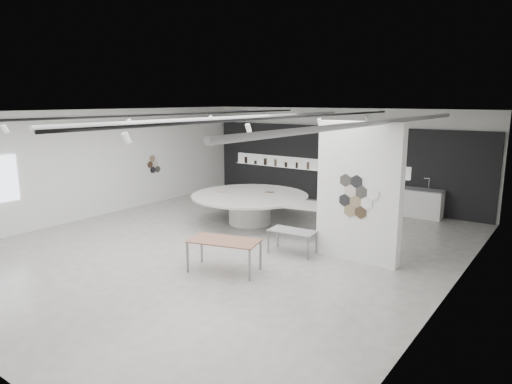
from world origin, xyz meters
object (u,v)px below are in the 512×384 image
Objects in this scene: partition_column at (359,193)px; sample_table_wood at (224,242)px; sample_table_stone at (292,232)px; kitchen_counter at (417,203)px; display_island at (252,205)px.

partition_column is 1.93× the size of sample_table_wood.
sample_table_stone is 0.73× the size of kitchen_counter.
sample_table_stone is (-1.63, -0.54, -1.21)m from partition_column.
partition_column is 5.68m from kitchen_counter.
kitchen_counter is at bearing 75.96° from sample_table_stone.
display_island reaches higher than sample_table_stone.
display_island is 4.42m from sample_table_wood.
sample_table_wood is at bearing -72.56° from display_island.
kitchen_counter is (4.22, 4.27, -0.15)m from display_island.
display_island is 4.19× the size of sample_table_stone.
display_island is at bearing 117.68° from sample_table_wood.
kitchen_counter is (2.17, 8.18, -0.23)m from sample_table_wood.
partition_column is 0.66× the size of display_island.
sample_table_wood is at bearing -130.72° from partition_column.
kitchen_counter reaches higher than display_island.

